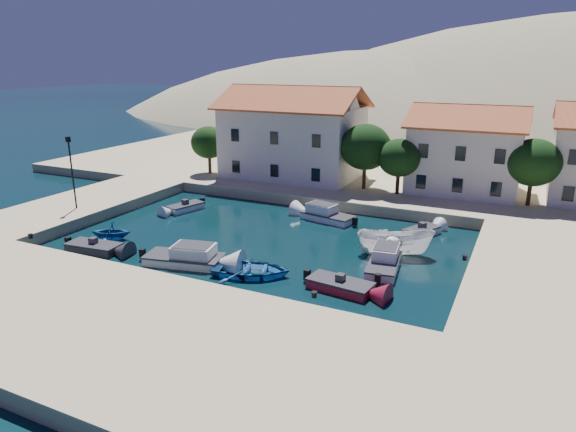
% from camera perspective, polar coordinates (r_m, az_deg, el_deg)
% --- Properties ---
extents(ground, '(400.00, 400.00, 0.00)m').
position_cam_1_polar(ground, '(31.85, -11.22, -8.31)').
color(ground, black).
rests_on(ground, ground).
extents(quay_south, '(52.00, 12.00, 1.00)m').
position_cam_1_polar(quay_south, '(27.64, -18.82, -11.94)').
color(quay_south, '#C7B588').
rests_on(quay_south, ground).
extents(quay_east, '(11.00, 20.00, 1.00)m').
position_cam_1_polar(quay_east, '(35.37, 28.33, -6.61)').
color(quay_east, '#C7B588').
rests_on(quay_east, ground).
extents(quay_west, '(8.00, 20.00, 1.00)m').
position_cam_1_polar(quay_west, '(50.90, -21.87, 1.06)').
color(quay_west, '#C7B588').
rests_on(quay_west, ground).
extents(quay_north, '(80.00, 36.00, 1.00)m').
position_cam_1_polar(quay_north, '(64.11, 10.90, 5.11)').
color(quay_north, '#C7B588').
rests_on(quay_north, ground).
extents(hills, '(254.00, 176.00, 99.00)m').
position_cam_1_polar(hills, '(151.01, 25.86, 1.22)').
color(hills, tan).
rests_on(hills, ground).
extents(building_left, '(14.70, 9.45, 9.70)m').
position_cam_1_polar(building_left, '(56.55, 0.56, 9.43)').
color(building_left, silver).
rests_on(building_left, quay_north).
extents(building_mid, '(10.50, 8.40, 8.30)m').
position_cam_1_polar(building_mid, '(52.75, 19.20, 7.14)').
color(building_mid, silver).
rests_on(building_mid, quay_north).
extents(trees, '(37.30, 5.30, 6.45)m').
position_cam_1_polar(trees, '(50.75, 10.21, 7.02)').
color(trees, '#382314').
rests_on(trees, quay_north).
extents(lamppost, '(0.35, 0.25, 6.22)m').
position_cam_1_polar(lamppost, '(47.57, -22.94, 5.17)').
color(lamppost, black).
rests_on(lamppost, quay_west).
extents(bollards, '(29.36, 9.56, 0.30)m').
position_cam_1_polar(bollards, '(32.93, -3.39, -4.93)').
color(bollards, black).
rests_on(bollards, ground).
extents(motorboat_grey_sw, '(4.13, 2.13, 1.25)m').
position_cam_1_polar(motorboat_grey_sw, '(40.05, -20.75, -3.29)').
color(motorboat_grey_sw, '#323136').
rests_on(motorboat_grey_sw, ground).
extents(cabin_cruiser_south, '(5.69, 3.33, 1.60)m').
position_cam_1_polar(cabin_cruiser_south, '(35.90, -11.49, -4.51)').
color(cabin_cruiser_south, white).
rests_on(cabin_cruiser_south, ground).
extents(rowboat_south, '(6.03, 5.09, 1.06)m').
position_cam_1_polar(rowboat_south, '(33.63, -4.11, -6.59)').
color(rowboat_south, '#1A5293').
rests_on(rowboat_south, ground).
extents(motorboat_red_se, '(4.14, 2.22, 1.25)m').
position_cam_1_polar(motorboat_red_se, '(31.58, 5.82, -7.69)').
color(motorboat_red_se, maroon).
rests_on(motorboat_red_se, ground).
extents(cabin_cruiser_east, '(2.51, 4.93, 1.60)m').
position_cam_1_polar(cabin_cruiser_east, '(34.88, 10.62, -5.11)').
color(cabin_cruiser_east, white).
rests_on(cabin_cruiser_east, ground).
extents(boat_east, '(5.83, 3.68, 2.11)m').
position_cam_1_polar(boat_east, '(37.73, 11.76, -4.22)').
color(boat_east, white).
rests_on(boat_east, ground).
extents(motorboat_white_ne, '(2.73, 3.57, 1.25)m').
position_cam_1_polar(motorboat_white_ne, '(42.22, 14.65, -1.68)').
color(motorboat_white_ne, white).
rests_on(motorboat_white_ne, ground).
extents(rowboat_west, '(3.82, 3.61, 1.59)m').
position_cam_1_polar(rowboat_west, '(42.35, -18.99, -2.44)').
color(rowboat_west, '#1A5293').
rests_on(rowboat_west, ground).
extents(motorboat_white_west, '(2.40, 3.70, 1.25)m').
position_cam_1_polar(motorboat_white_west, '(48.40, -11.31, 0.95)').
color(motorboat_white_west, white).
rests_on(motorboat_white_west, ground).
extents(cabin_cruiser_north, '(4.96, 2.89, 1.60)m').
position_cam_1_polar(cabin_cruiser_north, '(44.58, 4.43, 0.08)').
color(cabin_cruiser_north, white).
rests_on(cabin_cruiser_north, ground).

